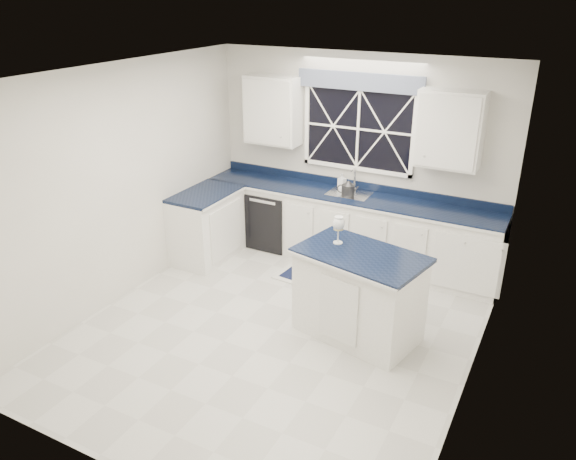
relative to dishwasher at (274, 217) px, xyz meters
The scene contains 13 objects.
ground 2.28m from the dishwasher, 60.57° to the right, with size 4.50×4.50×0.00m, color silver.
back_wall 1.48m from the dishwasher, 15.26° to the left, with size 4.00×0.10×2.70m, color silver.
base_cabinets 0.79m from the dishwasher, 12.13° to the right, with size 3.99×1.60×0.90m.
countertop 1.21m from the dishwasher, ahead, with size 3.98×0.64×0.04m, color black.
dishwasher is the anchor object (origin of this frame).
window 1.81m from the dishwasher, 12.95° to the left, with size 1.65×0.09×1.26m.
upper_cabinets 1.86m from the dishwasher, ahead, with size 3.10×0.34×0.90m.
faucet 1.31m from the dishwasher, 10.02° to the left, with size 0.05×0.20×0.30m.
island 2.48m from the dishwasher, 40.22° to the right, with size 1.42×1.03×0.96m.
rug 1.38m from the dishwasher, 27.02° to the right, with size 1.43×0.95×0.02m.
kettle 1.27m from the dishwasher, ahead, with size 0.28×0.20×0.20m.
wine_glass 2.30m from the dishwasher, 43.05° to the right, with size 0.13×0.13×0.30m.
soap_bottle 1.14m from the dishwasher, 13.08° to the left, with size 0.09×0.09×0.19m, color silver.
Camera 1 is at (2.50, -4.50, 3.43)m, focal length 35.00 mm.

